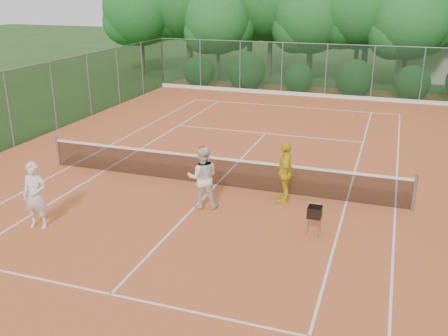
# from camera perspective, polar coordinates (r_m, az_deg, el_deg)

# --- Properties ---
(ground) EXTENTS (120.00, 120.00, 0.00)m
(ground) POSITION_cam_1_polar(r_m,az_deg,el_deg) (16.01, -0.94, -2.05)
(ground) COLOR #264418
(ground) RESTS_ON ground
(clay_court) EXTENTS (18.00, 36.00, 0.02)m
(clay_court) POSITION_cam_1_polar(r_m,az_deg,el_deg) (16.00, -0.94, -2.01)
(clay_court) COLOR #CC5F2F
(clay_court) RESTS_ON ground
(tennis_net) EXTENTS (11.97, 0.10, 1.10)m
(tennis_net) POSITION_cam_1_polar(r_m,az_deg,el_deg) (15.82, -0.95, -0.26)
(tennis_net) COLOR gray
(tennis_net) RESTS_ON clay_court
(player_white) EXTENTS (0.73, 0.55, 1.80)m
(player_white) POSITION_cam_1_polar(r_m,az_deg,el_deg) (13.82, -20.76, -2.95)
(player_white) COLOR silver
(player_white) RESTS_ON clay_court
(player_center_grp) EXTENTS (1.07, 0.96, 1.86)m
(player_center_grp) POSITION_cam_1_polar(r_m,az_deg,el_deg) (14.11, -2.45, -1.05)
(player_center_grp) COLOR silver
(player_center_grp) RESTS_ON clay_court
(player_yellow) EXTENTS (0.67, 1.15, 1.85)m
(player_yellow) POSITION_cam_1_polar(r_m,az_deg,el_deg) (14.58, 6.97, -0.48)
(player_yellow) COLOR yellow
(player_yellow) RESTS_ON clay_court
(ball_hopper) EXTENTS (0.34, 0.34, 0.77)m
(ball_hopper) POSITION_cam_1_polar(r_m,az_deg,el_deg) (12.86, 10.32, -5.05)
(ball_hopper) COLOR gray
(ball_hopper) RESTS_ON clay_court
(stray_ball_a) EXTENTS (0.07, 0.07, 0.07)m
(stray_ball_a) POSITION_cam_1_polar(r_m,az_deg,el_deg) (27.11, 5.42, 7.18)
(stray_ball_a) COLOR #BBCF30
(stray_ball_a) RESTS_ON clay_court
(stray_ball_b) EXTENTS (0.07, 0.07, 0.07)m
(stray_ball_b) POSITION_cam_1_polar(r_m,az_deg,el_deg) (27.74, 5.65, 7.46)
(stray_ball_b) COLOR #BDDD33
(stray_ball_b) RESTS_ON clay_court
(stray_ball_c) EXTENTS (0.07, 0.07, 0.07)m
(stray_ball_c) POSITION_cam_1_polar(r_m,az_deg,el_deg) (25.39, 14.45, 5.76)
(stray_ball_c) COLOR #C9DF33
(stray_ball_c) RESTS_ON clay_court
(court_markings) EXTENTS (11.03, 23.83, 0.01)m
(court_markings) POSITION_cam_1_polar(r_m,az_deg,el_deg) (16.00, -0.94, -1.97)
(court_markings) COLOR white
(court_markings) RESTS_ON clay_court
(fence_back) EXTENTS (18.07, 0.07, 3.00)m
(fence_back) POSITION_cam_1_polar(r_m,az_deg,el_deg) (29.73, 9.09, 11.02)
(fence_back) COLOR #19381E
(fence_back) RESTS_ON clay_court
(tropical_treeline) EXTENTS (32.10, 8.49, 15.03)m
(tropical_treeline) POSITION_cam_1_polar(r_m,az_deg,el_deg) (34.38, 13.55, 17.93)
(tropical_treeline) COLOR brown
(tropical_treeline) RESTS_ON ground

